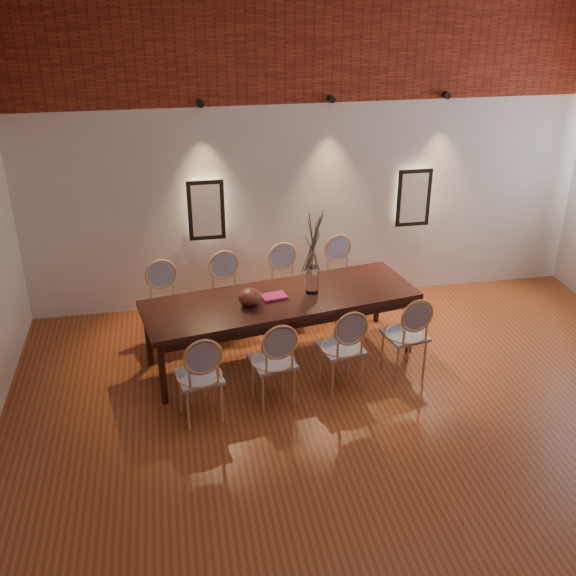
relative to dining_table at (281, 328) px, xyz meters
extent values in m
cube|color=brown|center=(0.63, -2.05, -0.39)|extent=(7.00, 7.00, 0.02)
cube|color=silver|center=(0.63, 1.50, 1.62)|extent=(7.00, 0.10, 4.00)
cube|color=maroon|center=(0.63, 1.43, 2.88)|extent=(7.00, 0.02, 1.50)
cube|color=#FFEAC6|center=(-0.67, 1.40, 0.93)|extent=(0.36, 0.06, 0.66)
cube|color=#FFEAC6|center=(1.93, 1.40, 0.93)|extent=(0.36, 0.06, 0.66)
cylinder|color=black|center=(-0.67, 1.37, 2.17)|extent=(0.08, 0.10, 0.08)
cylinder|color=black|center=(0.83, 1.37, 2.17)|extent=(0.08, 0.10, 0.08)
cylinder|color=black|center=(2.23, 1.37, 2.17)|extent=(0.08, 0.10, 0.08)
cube|color=black|center=(0.00, 0.00, 0.00)|extent=(3.04, 1.45, 0.75)
cylinder|color=silver|center=(0.35, 0.06, 0.53)|extent=(0.14, 0.14, 0.30)
ellipsoid|color=brown|center=(-0.35, -0.11, 0.46)|extent=(0.24, 0.24, 0.18)
cube|color=#9C1556|center=(-0.08, 0.00, 0.39)|extent=(0.29, 0.22, 0.03)
camera|label=1|loc=(-1.10, -6.31, 3.58)|focal=42.00mm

